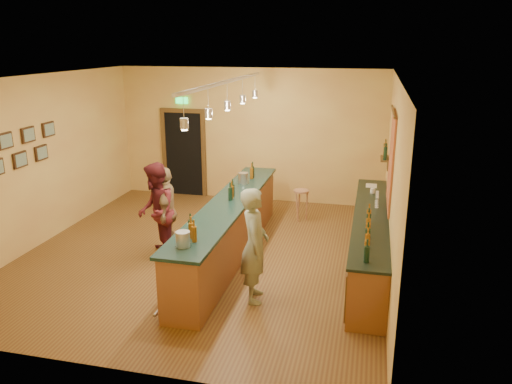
% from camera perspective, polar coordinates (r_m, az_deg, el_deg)
% --- Properties ---
extents(floor, '(7.00, 7.00, 0.00)m').
position_cam_1_polar(floor, '(9.39, -5.87, -6.99)').
color(floor, brown).
rests_on(floor, ground).
extents(ceiling, '(6.50, 7.00, 0.02)m').
position_cam_1_polar(ceiling, '(8.62, -6.51, 12.88)').
color(ceiling, silver).
rests_on(ceiling, wall_back).
extents(wall_back, '(6.50, 0.02, 3.20)m').
position_cam_1_polar(wall_back, '(12.15, -0.72, 6.49)').
color(wall_back, tan).
rests_on(wall_back, floor).
extents(wall_front, '(6.50, 0.02, 3.20)m').
position_cam_1_polar(wall_front, '(5.85, -17.56, -5.85)').
color(wall_front, tan).
rests_on(wall_front, floor).
extents(wall_left, '(0.02, 7.00, 3.20)m').
position_cam_1_polar(wall_left, '(10.39, -23.38, 3.33)').
color(wall_left, tan).
rests_on(wall_left, floor).
extents(wall_right, '(0.02, 7.00, 3.20)m').
position_cam_1_polar(wall_right, '(8.39, 15.27, 1.18)').
color(wall_right, tan).
rests_on(wall_right, floor).
extents(doorway, '(1.15, 0.09, 2.48)m').
position_cam_1_polar(doorway, '(12.73, -8.21, 4.62)').
color(doorway, black).
rests_on(doorway, wall_back).
extents(tapestry, '(0.03, 1.40, 1.60)m').
position_cam_1_polar(tapestry, '(8.72, 15.20, 3.46)').
color(tapestry, '#A22520').
rests_on(tapestry, wall_right).
extents(bottle_shelf, '(0.17, 0.55, 0.54)m').
position_cam_1_polar(bottle_shelf, '(10.22, 14.60, 4.36)').
color(bottle_shelf, '#493016').
rests_on(bottle_shelf, wall_right).
extents(picture_grid, '(0.06, 2.20, 0.70)m').
position_cam_1_polar(picture_grid, '(9.72, -26.00, 4.28)').
color(picture_grid, '#382111').
rests_on(picture_grid, wall_left).
extents(back_counter, '(0.60, 4.55, 1.27)m').
position_cam_1_polar(back_counter, '(8.91, 12.89, -5.30)').
color(back_counter, brown).
rests_on(back_counter, floor).
extents(tasting_bar, '(0.73, 5.10, 1.38)m').
position_cam_1_polar(tasting_bar, '(9.02, -3.07, -3.78)').
color(tasting_bar, brown).
rests_on(tasting_bar, floor).
extents(pendant_track, '(0.11, 4.60, 0.50)m').
position_cam_1_polar(pendant_track, '(8.48, -3.31, 11.42)').
color(pendant_track, silver).
rests_on(pendant_track, ceiling).
extents(bartender, '(0.56, 0.72, 1.76)m').
position_cam_1_polar(bartender, '(7.43, -0.17, -6.10)').
color(bartender, gray).
rests_on(bartender, floor).
extents(customer_a, '(0.93, 1.04, 1.76)m').
position_cam_1_polar(customer_a, '(9.04, -11.33, -2.20)').
color(customer_a, '#59191E').
rests_on(customer_a, floor).
extents(customer_b, '(0.66, 1.05, 1.66)m').
position_cam_1_polar(customer_b, '(9.17, -10.22, -2.21)').
color(customer_b, '#997A51').
rests_on(customer_b, floor).
extents(bar_stool, '(0.34, 0.34, 0.69)m').
position_cam_1_polar(bar_stool, '(10.88, 5.19, -0.52)').
color(bar_stool, '#996445').
rests_on(bar_stool, floor).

